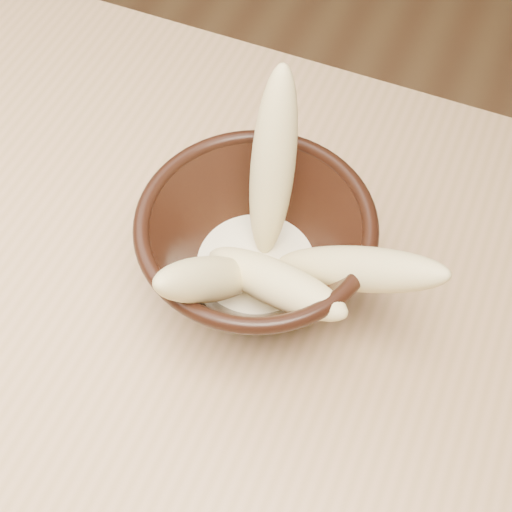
% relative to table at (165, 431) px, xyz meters
% --- Properties ---
extents(table, '(1.20, 0.80, 0.75)m').
position_rel_table_xyz_m(table, '(0.00, 0.00, 0.00)').
color(table, tan).
rests_on(table, ground).
extents(bowl, '(0.18, 0.18, 0.10)m').
position_rel_table_xyz_m(bowl, '(0.03, 0.12, 0.14)').
color(bowl, black).
rests_on(bowl, table).
extents(milk_puddle, '(0.10, 0.10, 0.01)m').
position_rel_table_xyz_m(milk_puddle, '(0.03, 0.12, 0.11)').
color(milk_puddle, '#FFF3CD').
rests_on(milk_puddle, bowl).
extents(banana_upright, '(0.05, 0.09, 0.16)m').
position_rel_table_xyz_m(banana_upright, '(0.03, 0.16, 0.19)').
color(banana_upright, '#F9D993').
rests_on(banana_upright, bowl).
extents(banana_right, '(0.15, 0.06, 0.12)m').
position_rel_table_xyz_m(banana_right, '(0.11, 0.12, 0.16)').
color(banana_right, '#F9D993').
rests_on(banana_right, bowl).
extents(banana_across, '(0.14, 0.07, 0.07)m').
position_rel_table_xyz_m(banana_across, '(0.06, 0.09, 0.15)').
color(banana_across, '#F9D993').
rests_on(banana_across, bowl).
extents(banana_front, '(0.07, 0.12, 0.12)m').
position_rel_table_xyz_m(banana_front, '(0.02, 0.07, 0.16)').
color(banana_front, '#F9D993').
rests_on(banana_front, bowl).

